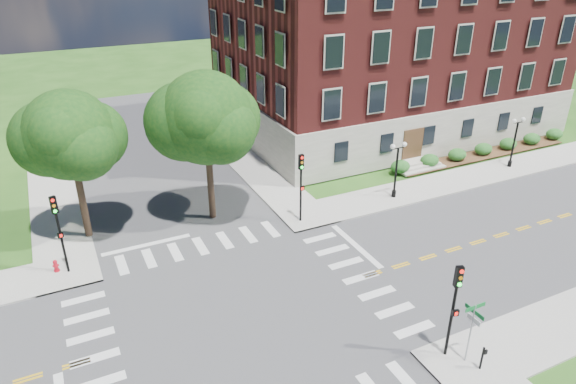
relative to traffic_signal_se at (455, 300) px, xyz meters
name	(u,v)px	position (x,y,z in m)	size (l,w,h in m)	color
ground	(242,314)	(-7.34, 6.84, -3.19)	(160.00, 160.00, 0.00)	#214914
road_ew	(242,314)	(-7.34, 6.84, -3.18)	(90.00, 12.00, 0.01)	#3D3D3F
road_ns	(242,314)	(-7.34, 6.84, -3.18)	(12.00, 90.00, 0.01)	#3D3D3F
sidewalk_ne	(343,159)	(8.04, 22.21, -3.13)	(34.00, 34.00, 0.12)	#9E9B93
crosswalk_east	(361,278)	(-0.14, 6.84, -3.19)	(2.20, 10.20, 0.02)	silver
stop_bar_east	(356,246)	(1.46, 9.84, -3.19)	(0.40, 5.50, 0.00)	silver
main_building	(388,42)	(16.66, 28.83, 5.15)	(30.60, 22.40, 16.50)	gray
shrub_row	(482,156)	(19.66, 17.64, -3.19)	(18.00, 2.00, 1.30)	#1B521D
tree_c	(69,135)	(-13.46, 18.28, 3.74)	(5.39, 5.39, 9.52)	black
tree_d	(206,118)	(-5.46, 17.21, 3.98)	(5.97, 5.97, 10.05)	black
traffic_signal_se	(455,300)	(0.00, 0.00, 0.00)	(0.37, 0.43, 4.80)	black
traffic_signal_ne	(301,179)	(-0.29, 14.06, 0.00)	(0.34, 0.37, 4.80)	black
traffic_signal_nw	(58,225)	(-15.00, 14.53, 0.00)	(0.38, 0.45, 4.80)	black
twin_lamp_west	(396,167)	(7.57, 14.28, -0.66)	(1.36, 0.36, 4.23)	black
twin_lamp_east	(515,139)	(19.78, 14.71, -0.66)	(1.36, 0.36, 4.23)	black
street_sign_pole	(473,322)	(0.54, -0.69, -0.88)	(1.10, 1.10, 3.10)	gray
push_button_post	(483,357)	(0.77, -1.38, -2.39)	(0.14, 0.21, 1.20)	black
fire_hydrant	(56,266)	(-15.61, 14.85, -2.72)	(0.35, 0.35, 0.75)	red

